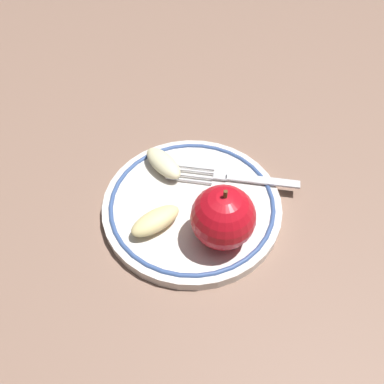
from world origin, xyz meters
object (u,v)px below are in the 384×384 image
(apple_slice_back, at_px, (163,163))
(fork, at_px, (237,179))
(plate, at_px, (192,206))
(apple_red_whole, at_px, (223,217))
(apple_slice_front, at_px, (155,221))

(apple_slice_back, bearing_deg, fork, -141.13)
(plate, bearing_deg, apple_red_whole, 19.67)
(apple_red_whole, height_order, apple_slice_front, apple_red_whole)
(apple_slice_front, bearing_deg, plate, 4.10)
(apple_slice_back, bearing_deg, apple_red_whole, 174.97)
(apple_red_whole, xyz_separation_m, apple_slice_front, (-0.03, -0.07, -0.03))
(plate, height_order, apple_slice_back, apple_slice_back)
(apple_slice_back, distance_m, fork, 0.10)
(plate, xyz_separation_m, apple_red_whole, (0.06, 0.02, 0.05))
(plate, bearing_deg, fork, 106.61)
(plate, relative_size, apple_slice_back, 3.50)
(apple_slice_front, xyz_separation_m, fork, (-0.04, 0.12, -0.01))
(plate, bearing_deg, apple_slice_back, -161.04)
(plate, distance_m, fork, 0.07)
(plate, distance_m, apple_slice_back, 0.07)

